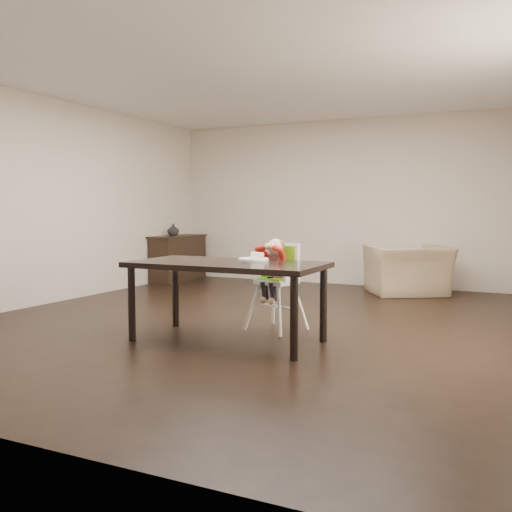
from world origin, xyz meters
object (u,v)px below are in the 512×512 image
Objects in this scene: armchair at (408,262)px; sideboard at (178,258)px; high_chair at (278,266)px; dining_table at (227,270)px.

armchair reaches higher than sideboard.
armchair is at bearing 91.14° from high_chair.
armchair is (0.74, 3.07, -0.19)m from high_chair.
sideboard is at bearing -30.02° from armchair.
high_chair is (0.22, 0.69, -0.01)m from dining_table.
high_chair is at bearing 44.94° from armchair.
high_chair is 3.17m from armchair.
sideboard is (-3.17, 2.97, -0.27)m from high_chair.
armchair reaches higher than high_chair.
armchair is 0.87× the size of sideboard.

